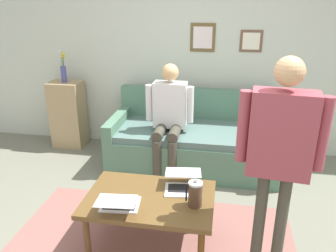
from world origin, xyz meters
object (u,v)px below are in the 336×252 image
Objects in this scene: coffee_table at (150,202)px; side_shelf at (68,114)px; person_seated at (169,114)px; french_press at (195,194)px; flower_vase at (63,69)px; person_standing at (280,145)px; laptop_left at (119,203)px; couch at (194,142)px; laptop_center at (183,184)px.

side_shelf is (1.56, -1.84, 0.03)m from coffee_table.
french_press is at bearing 107.49° from person_seated.
side_shelf is 2.17× the size of flower_vase.
person_standing reaches higher than coffee_table.
laptop_left is at bearing 123.91° from flower_vase.
person_standing is at bearing 173.62° from coffee_table.
french_press is 1.46m from person_seated.
side_shelf is at bearing -38.01° from person_standing.
laptop_left is at bearing 4.58° from person_standing.
laptop_left is at bearing 85.34° from person_seated.
person_seated is (0.07, -1.32, 0.30)m from coffee_table.
person_standing is at bearing 141.92° from flower_vase.
french_press is at bearing 135.44° from side_shelf.
couch is 5.51× the size of laptop_left.
person_seated is (0.99, -1.42, -0.32)m from person_standing.
laptop_center is (-0.04, 1.38, 0.22)m from couch.
side_shelf is at bearing -56.01° from laptop_left.
flower_vase is at bearing -38.08° from person_standing.
french_press reaches higher than laptop_left.
laptop_center is 0.90m from person_standing.
person_seated is (-0.12, -1.51, 0.20)m from laptop_left.
person_standing reaches higher than laptop_left.
laptop_left is 2.45m from side_shelf.
french_press is 0.18× the size of person_seated.
laptop_center is 0.83× the size of flower_vase.
side_shelf reaches higher than laptop_center.
laptop_left is 0.57m from laptop_center.
person_standing is (-2.48, 1.94, 0.60)m from side_shelf.
laptop_center is (-0.44, -0.36, 0.00)m from laptop_left.
laptop_left is 1.04× the size of laptop_center.
laptop_center is 2.46m from side_shelf.
person_seated is at bearing 39.73° from couch.
laptop_left is 0.22× the size of person_standing.
coffee_table is at bearing -6.38° from person_standing.
side_shelf is 0.55× the size of person_standing.
laptop_center is 1.49× the size of french_press.
laptop_left is at bearing 77.15° from couch.
side_shelf is (1.93, -1.90, -0.13)m from french_press.
couch is 1.79m from side_shelf.
laptop_center is at bearing 137.17° from flower_vase.
couch reaches higher than laptop_center.
coffee_table is 1.12× the size of side_shelf.
person_seated is at bearing -94.66° from laptop_left.
couch is at bearing -84.26° from french_press.
flower_vase reaches higher than couch.
laptop_center is at bearing 137.26° from side_shelf.
person_seated reaches higher than laptop_center.
couch is 4.75× the size of flower_vase.
laptop_left and laptop_center have the same top height.
coffee_table is 1.12m from person_standing.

